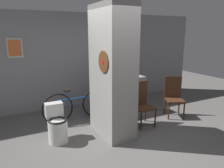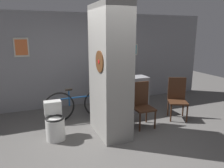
{
  "view_description": "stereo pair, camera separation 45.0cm",
  "coord_description": "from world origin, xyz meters",
  "views": [
    {
      "loc": [
        -1.97,
        -3.25,
        2.08
      ],
      "look_at": [
        0.2,
        0.93,
        0.95
      ],
      "focal_mm": 35.0,
      "sensor_mm": 36.0,
      "label": 1
    },
    {
      "loc": [
        -1.56,
        -3.44,
        2.08
      ],
      "look_at": [
        0.2,
        0.93,
        0.95
      ],
      "focal_mm": 35.0,
      "sensor_mm": 36.0,
      "label": 2
    }
  ],
  "objects": [
    {
      "name": "wall_back",
      "position": [
        -0.0,
        2.63,
        1.3
      ],
      "size": [
        8.0,
        0.09,
        2.6
      ],
      "color": "gray",
      "rests_on": "ground_plane"
    },
    {
      "name": "ground_plane",
      "position": [
        0.0,
        0.0,
        0.0
      ],
      "size": [
        14.0,
        14.0,
        0.0
      ],
      "primitive_type": "plane",
      "color": "#5B5956"
    },
    {
      "name": "bottle_tall",
      "position": [
        0.68,
        1.56,
        1.05
      ],
      "size": [
        0.06,
        0.06,
        0.31
      ],
      "color": "silver",
      "rests_on": "counter_shelf"
    },
    {
      "name": "counter_shelf",
      "position": [
        0.7,
        1.5,
        0.47
      ],
      "size": [
        1.4,
        0.44,
        0.94
      ],
      "color": "gray",
      "rests_on": "ground_plane"
    },
    {
      "name": "chair_near_pillar",
      "position": [
        0.8,
        0.62,
        0.53
      ],
      "size": [
        0.43,
        0.43,
        0.99
      ],
      "rotation": [
        0.0,
        0.0,
        -0.02
      ],
      "color": "#422616",
      "rests_on": "ground_plane"
    },
    {
      "name": "pillar_center",
      "position": [
        0.0,
        0.53,
        1.3
      ],
      "size": [
        0.59,
        1.07,
        2.6
      ],
      "color": "gray",
      "rests_on": "ground_plane"
    },
    {
      "name": "toilet",
      "position": [
        -1.11,
        0.7,
        0.31
      ],
      "size": [
        0.37,
        0.53,
        0.72
      ],
      "color": "silver",
      "rests_on": "ground_plane"
    },
    {
      "name": "bottle_short",
      "position": [
        0.57,
        1.47,
        1.04
      ],
      "size": [
        0.08,
        0.08,
        0.27
      ],
      "color": "olive",
      "rests_on": "counter_shelf"
    },
    {
      "name": "chair_by_doorway",
      "position": [
        1.84,
        0.7,
        0.53
      ],
      "size": [
        0.57,
        0.57,
        0.99
      ],
      "rotation": [
        0.0,
        0.0,
        -0.45
      ],
      "color": "#422616",
      "rests_on": "ground_plane"
    },
    {
      "name": "bicycle",
      "position": [
        -0.41,
        1.52,
        0.38
      ],
      "size": [
        1.69,
        0.42,
        0.78
      ],
      "color": "black",
      "rests_on": "ground_plane"
    }
  ]
}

